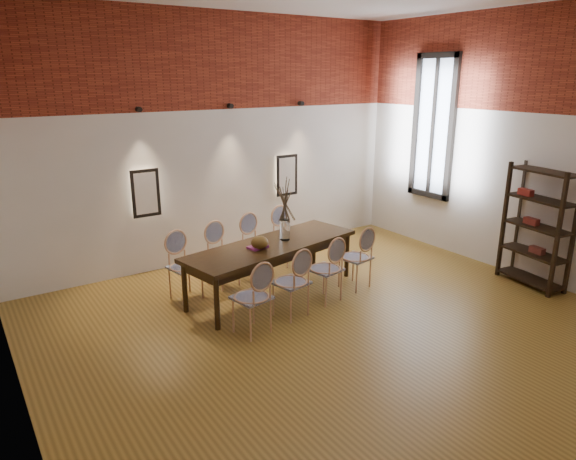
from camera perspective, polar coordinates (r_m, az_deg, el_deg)
floor at (r=6.38m, az=7.47°, el=-11.79°), size 7.00×7.00×0.02m
wall_back at (r=8.64m, az=-7.91°, el=9.84°), size 7.00×0.10×4.00m
wall_right at (r=8.48m, az=26.58°, el=8.11°), size 0.10×7.00×4.00m
brick_band_back at (r=8.51m, az=-8.05°, el=18.17°), size 7.00×0.02×1.50m
brick_band_right at (r=8.36m, az=27.49°, el=16.55°), size 0.02×7.00×1.50m
niche_left at (r=8.18m, az=-15.60°, el=4.00°), size 0.36×0.06×0.66m
niche_right at (r=9.30m, az=-0.23°, el=6.13°), size 0.36×0.06×0.66m
spot_fixture_left at (r=7.98m, az=-16.25°, el=12.74°), size 0.08×0.10×0.08m
spot_fixture_mid at (r=8.56m, az=-6.43°, el=13.53°), size 0.08×0.10×0.08m
spot_fixture_right at (r=9.29m, az=1.45°, el=13.88°), size 0.08×0.10×0.08m
window_glass at (r=9.53m, az=15.90°, el=10.93°), size 0.02×0.78×2.38m
window_frame at (r=9.52m, az=15.82°, el=10.92°), size 0.08×0.90×2.50m
window_mullion at (r=9.52m, az=15.82°, el=10.92°), size 0.06×0.06×2.40m
dining_table at (r=7.38m, az=-1.74°, el=-4.27°), size 2.78×1.33×0.75m
chair_near_a at (r=6.24m, az=-4.07°, el=-7.46°), size 0.51×0.51×0.94m
chair_near_b at (r=6.65m, az=0.31°, el=-5.81°), size 0.51×0.51×0.94m
chair_near_c at (r=7.10m, az=4.14°, el=-4.34°), size 0.51×0.51×0.94m
chair_near_d at (r=7.59m, az=7.49°, el=-3.03°), size 0.51×0.51×0.94m
chair_far_a at (r=7.30m, az=-11.37°, el=-4.05°), size 0.51×0.51×0.94m
chair_far_b at (r=7.65m, az=-7.20°, el=-2.84°), size 0.51×0.51×0.94m
chair_far_c at (r=8.05m, az=-3.44°, el=-1.73°), size 0.51×0.51×0.94m
chair_far_d at (r=8.48m, az=-0.05°, el=-0.72°), size 0.51×0.51×0.94m
vase at (r=7.37m, az=-0.35°, el=0.03°), size 0.14×0.14×0.30m
dried_branches at (r=7.25m, az=-0.35°, el=3.44°), size 0.50×0.50×0.70m
bowl at (r=7.01m, az=-3.16°, el=-1.40°), size 0.24×0.24×0.18m
book at (r=7.07m, az=-3.38°, el=-1.89°), size 0.29×0.22×0.03m
shelving_rack at (r=8.35m, az=25.95°, el=0.32°), size 0.54×1.05×1.80m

